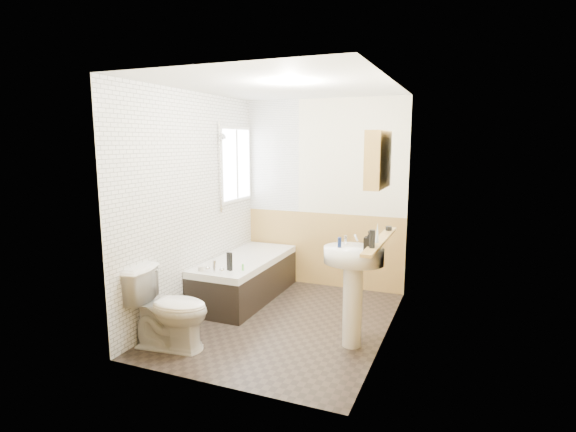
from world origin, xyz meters
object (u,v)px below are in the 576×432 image
at_px(bathtub, 246,277).
at_px(pine_shelf, 380,241).
at_px(toilet, 169,309).
at_px(sink, 353,276).
at_px(medicine_cabinet, 378,160).

relative_size(bathtub, pine_shelf, 1.26).
bearing_deg(toilet, bathtub, -8.01).
xyz_separation_m(sink, pine_shelf, (0.20, 0.24, 0.31)).
bearing_deg(toilet, sink, -73.53).
xyz_separation_m(toilet, medicine_cabinet, (1.77, 0.82, 1.40)).
bearing_deg(medicine_cabinet, bathtub, 158.71).
distance_m(toilet, pine_shelf, 2.12).
distance_m(bathtub, medicine_cabinet, 2.40).
height_order(sink, medicine_cabinet, medicine_cabinet).
distance_m(toilet, sink, 1.77).
bearing_deg(medicine_cabinet, toilet, -155.04).
distance_m(sink, medicine_cabinet, 1.11).
height_order(toilet, sink, sink).
height_order(bathtub, pine_shelf, pine_shelf).
height_order(bathtub, medicine_cabinet, medicine_cabinet).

